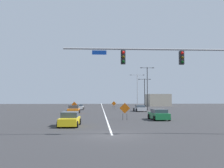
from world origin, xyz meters
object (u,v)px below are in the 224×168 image
object	(u,v)px
construction_sign_right_lane	(125,109)
construction_sign_left_lane	(114,104)
car_yellow_distant	(70,119)
car_orange_passing	(74,110)
street_lamp_mid_right	(145,91)
construction_sign_left_shoulder	(74,105)
traffic_signal_assembly	(181,65)
car_silver_approaching	(140,108)
street_lamp_far_left	(147,85)
street_lamp_near_left	(137,88)
car_green_mid	(159,115)
car_white_near	(79,107)

from	to	relation	value
construction_sign_right_lane	construction_sign_left_lane	bearing A→B (deg)	89.08
car_yellow_distant	car_orange_passing	distance (m)	19.14
construction_sign_right_lane	car_orange_passing	xyz separation A→B (m)	(-7.68, 12.89, -0.70)
street_lamp_mid_right	construction_sign_left_shoulder	xyz separation A→B (m)	(-15.77, -12.07, -3.09)
traffic_signal_assembly	car_orange_passing	distance (m)	27.90
car_silver_approaching	traffic_signal_assembly	bearing A→B (deg)	-93.51
street_lamp_far_left	car_orange_passing	bearing A→B (deg)	-143.32
construction_sign_left_shoulder	car_yellow_distant	distance (m)	22.96
construction_sign_left_lane	car_silver_approaching	xyz separation A→B (m)	(4.52, -12.56, -0.56)
street_lamp_far_left	car_yellow_distant	world-z (taller)	street_lamp_far_left
street_lamp_near_left	street_lamp_far_left	xyz separation A→B (m)	(0.13, -13.84, 0.13)
car_green_mid	street_lamp_near_left	bearing A→B (deg)	85.22
construction_sign_left_lane	car_orange_passing	bearing A→B (deg)	-113.79
traffic_signal_assembly	construction_sign_right_lane	size ratio (longest dim) A/B	6.39
street_lamp_near_left	construction_sign_right_lane	world-z (taller)	street_lamp_near_left
car_white_near	street_lamp_far_left	bearing A→B (deg)	-7.79
car_orange_passing	construction_sign_left_lane	bearing A→B (deg)	66.21
construction_sign_left_shoulder	construction_sign_left_lane	xyz separation A→B (m)	(8.45, 14.76, -0.13)
street_lamp_far_left	construction_sign_right_lane	xyz separation A→B (m)	(-7.62, -24.28, -4.19)
car_orange_passing	car_green_mid	bearing A→B (deg)	-46.97
construction_sign_left_shoulder	car_yellow_distant	world-z (taller)	construction_sign_left_shoulder
street_lamp_near_left	construction_sign_left_shoulder	xyz separation A→B (m)	(-15.44, -21.43, -4.14)
construction_sign_left_shoulder	construction_sign_left_lane	world-z (taller)	construction_sign_left_shoulder
street_lamp_far_left	construction_sign_right_lane	size ratio (longest dim) A/B	4.48
construction_sign_right_lane	car_white_near	xyz separation A→B (m)	(-7.71, 26.38, -0.79)
street_lamp_mid_right	construction_sign_right_lane	distance (m)	29.96
traffic_signal_assembly	car_silver_approaching	world-z (taller)	traffic_signal_assembly
street_lamp_far_left	car_orange_passing	xyz separation A→B (m)	(-15.30, -11.39, -4.89)
car_green_mid	car_silver_approaching	size ratio (longest dim) A/B	1.00
car_orange_passing	car_silver_approaching	bearing A→B (deg)	25.31
traffic_signal_assembly	car_yellow_distant	size ratio (longest dim) A/B	3.43
street_lamp_far_left	car_white_near	world-z (taller)	street_lamp_far_left
car_green_mid	car_silver_approaching	distance (m)	18.86
street_lamp_mid_right	construction_sign_left_lane	world-z (taller)	street_lamp_mid_right
traffic_signal_assembly	car_white_near	distance (m)	40.55
car_green_mid	street_lamp_mid_right	bearing A→B (deg)	83.03
street_lamp_far_left	car_white_near	xyz separation A→B (m)	(-15.33, 2.10, -4.98)
street_lamp_mid_right	construction_sign_left_shoulder	world-z (taller)	street_lamp_mid_right
street_lamp_mid_right	car_green_mid	size ratio (longest dim) A/B	1.79
street_lamp_mid_right	car_white_near	distance (m)	16.16
street_lamp_near_left	car_green_mid	distance (m)	38.50
street_lamp_mid_right	car_green_mid	xyz separation A→B (m)	(-3.51, -28.71, -3.72)
car_yellow_distant	traffic_signal_assembly	bearing A→B (deg)	-33.93
construction_sign_left_shoulder	car_green_mid	distance (m)	20.68
traffic_signal_assembly	construction_sign_right_lane	distance (m)	13.39
street_lamp_mid_right	car_yellow_distant	xyz separation A→B (m)	(-13.96, -34.95, -3.72)
street_lamp_mid_right	car_yellow_distant	world-z (taller)	street_lamp_mid_right
construction_sign_right_lane	construction_sign_left_lane	size ratio (longest dim) A/B	1.17
street_lamp_mid_right	construction_sign_left_shoulder	size ratio (longest dim) A/B	3.66
street_lamp_mid_right	car_yellow_distant	size ratio (longest dim) A/B	1.84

